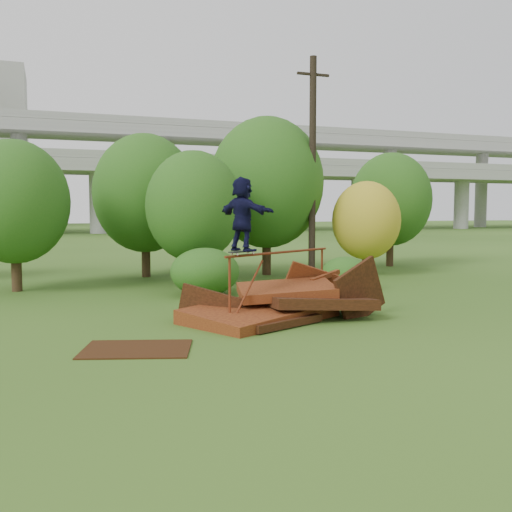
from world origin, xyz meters
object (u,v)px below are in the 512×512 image
object	(u,v)px
skater	(243,214)
utility_pole	(312,167)
scrap_pile	(281,305)
flat_plate	(137,349)

from	to	relation	value
skater	utility_pole	world-z (taller)	utility_pole
scrap_pile	utility_pole	size ratio (longest dim) A/B	0.64
scrap_pile	flat_plate	bearing A→B (deg)	-152.61
utility_pole	flat_plate	bearing A→B (deg)	-130.98
skater	utility_pole	size ratio (longest dim) A/B	0.20
skater	flat_plate	world-z (taller)	skater
scrap_pile	utility_pole	world-z (taller)	utility_pole
flat_plate	utility_pole	xyz separation A→B (m)	(8.59, 9.89, 4.54)
scrap_pile	flat_plate	distance (m)	4.48
skater	flat_plate	distance (m)	4.31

